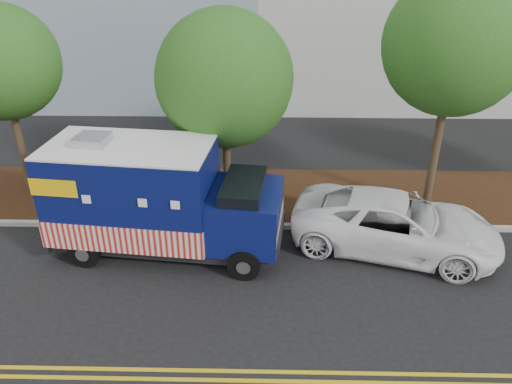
{
  "coord_description": "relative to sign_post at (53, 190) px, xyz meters",
  "views": [
    {
      "loc": [
        2.42,
        -12.13,
        8.44
      ],
      "look_at": [
        2.15,
        0.6,
        1.72
      ],
      "focal_mm": 35.0,
      "sensor_mm": 36.0,
      "label": 1
    }
  ],
  "objects": [
    {
      "name": "ground",
      "position": [
        4.23,
        -1.55,
        -1.2
      ],
      "size": [
        120.0,
        120.0,
        0.0
      ],
      "primitive_type": "plane",
      "color": "black",
      "rests_on": "ground"
    },
    {
      "name": "tree_a",
      "position": [
        -1.89,
        2.22,
        3.45
      ],
      "size": [
        3.73,
        3.73,
        6.53
      ],
      "color": "#38281C",
      "rests_on": "ground"
    },
    {
      "name": "sign_post",
      "position": [
        0.0,
        0.0,
        0.0
      ],
      "size": [
        0.06,
        0.06,
        2.4
      ],
      "primitive_type": "cube",
      "color": "#473828",
      "rests_on": "ground"
    },
    {
      "name": "tree_c",
      "position": [
        12.08,
        1.17,
        4.28
      ],
      "size": [
        4.18,
        4.18,
        7.59
      ],
      "color": "#38281C",
      "rests_on": "ground"
    },
    {
      "name": "centerline_far",
      "position": [
        4.23,
        -6.25,
        -1.19
      ],
      "size": [
        120.0,
        0.1,
        0.01
      ],
      "primitive_type": "cube",
      "color": "gold",
      "rests_on": "ground"
    },
    {
      "name": "centerline_near",
      "position": [
        4.23,
        -6.0,
        -1.19
      ],
      "size": [
        120.0,
        0.1,
        0.01
      ],
      "primitive_type": "cube",
      "color": "gold",
      "rests_on": "ground"
    },
    {
      "name": "curb",
      "position": [
        4.23,
        -0.15,
        -1.12
      ],
      "size": [
        120.0,
        0.18,
        0.15
      ],
      "primitive_type": "cube",
      "color": "#9E9E99",
      "rests_on": "ground"
    },
    {
      "name": "mulch_strip",
      "position": [
        4.23,
        1.95,
        -1.12
      ],
      "size": [
        120.0,
        4.0,
        0.15
      ],
      "primitive_type": "cube",
      "color": "black",
      "rests_on": "ground"
    },
    {
      "name": "food_truck",
      "position": [
        3.48,
        -1.34,
        0.39
      ],
      "size": [
        6.87,
        3.17,
        3.5
      ],
      "rotation": [
        0.0,
        0.0,
        -0.11
      ],
      "color": "black",
      "rests_on": "ground"
    },
    {
      "name": "white_car",
      "position": [
        10.46,
        -1.15,
        -0.37
      ],
      "size": [
        6.49,
        4.28,
        1.66
      ],
      "primitive_type": "imported",
      "rotation": [
        0.0,
        0.0,
        1.29
      ],
      "color": "white",
      "rests_on": "ground"
    },
    {
      "name": "tree_b",
      "position": [
        5.36,
        1.3,
        3.2
      ],
      "size": [
        4.23,
        4.23,
        6.53
      ],
      "color": "#38281C",
      "rests_on": "ground"
    }
  ]
}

